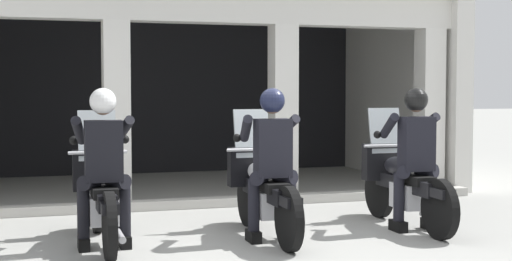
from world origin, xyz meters
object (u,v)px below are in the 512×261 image
Objects in this scene: motorcycle_left at (101,194)px; motorcycle_right at (402,183)px; police_officer_center at (272,151)px; police_officer_left at (103,154)px; motorcycle_center at (264,189)px; police_officer_right at (415,146)px.

motorcycle_left is 3.39m from motorcycle_right.
motorcycle_left and motorcycle_right have the same top height.
police_officer_left is at bearing 177.69° from police_officer_center.
police_officer_center is at bearing -1.93° from police_officer_left.
police_officer_left is at bearing -87.90° from motorcycle_left.
motorcycle_right is (1.70, 0.36, -0.44)m from police_officer_center.
motorcycle_center is at bearing -1.93° from motorcycle_left.
motorcycle_left is 1.29× the size of police_officer_left.
motorcycle_left is at bearing 177.69° from motorcycle_center.
police_officer_right is (3.39, -0.33, 0.44)m from motorcycle_left.
motorcycle_left is 0.52m from police_officer_left.
police_officer_center is 1.00× the size of police_officer_right.
motorcycle_center is (1.70, -0.13, 0.00)m from motorcycle_left.
motorcycle_right is (3.39, -0.05, 0.00)m from motorcycle_left.
police_officer_right reaches higher than motorcycle_right.
police_officer_left is at bearing -173.61° from motorcycle_right.
police_officer_left is 3.39m from police_officer_right.
motorcycle_left is 1.29× the size of police_officer_center.
motorcycle_center and motorcycle_right have the same top height.
police_officer_left is 0.78× the size of motorcycle_center.
police_officer_right is (-0.00, -0.28, 0.44)m from motorcycle_right.
police_officer_center reaches higher than motorcycle_right.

